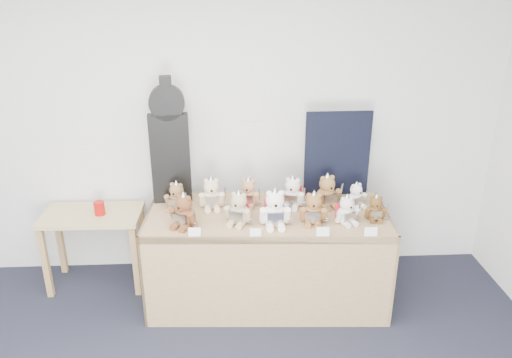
{
  "coord_description": "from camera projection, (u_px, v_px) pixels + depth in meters",
  "views": [
    {
      "loc": [
        0.6,
        -1.72,
        2.61
      ],
      "look_at": [
        0.79,
        1.8,
        1.15
      ],
      "focal_mm": 35.0,
      "sensor_mm": 36.0,
      "label": 1
    }
  ],
  "objects": [
    {
      "name": "entry_card_a",
      "position": [
        194.0,
        232.0,
        3.66
      ],
      "size": [
        0.09,
        0.02,
        0.07
      ],
      "primitive_type": "cube",
      "rotation": [
        -0.24,
        0.0,
        -0.05
      ],
      "color": "silver",
      "rests_on": "display_table"
    },
    {
      "name": "room_shell",
      "position": [
        252.0,
        104.0,
        4.3
      ],
      "size": [
        6.0,
        6.0,
        6.0
      ],
      "color": "white",
      "rests_on": "floor"
    },
    {
      "name": "teddy_front_centre",
      "position": [
        275.0,
        210.0,
        3.79
      ],
      "size": [
        0.27,
        0.22,
        0.33
      ],
      "rotation": [
        0.0,
        0.0,
        -0.01
      ],
      "color": "white",
      "rests_on": "display_table"
    },
    {
      "name": "navy_board",
      "position": [
        337.0,
        154.0,
        4.24
      ],
      "size": [
        0.56,
        0.03,
        0.75
      ],
      "primitive_type": "cube",
      "rotation": [
        0.0,
        0.0,
        0.02
      ],
      "color": "black",
      "rests_on": "display_table"
    },
    {
      "name": "teddy_back_centre_right",
      "position": [
        292.0,
        193.0,
        4.12
      ],
      "size": [
        0.23,
        0.22,
        0.29
      ],
      "rotation": [
        0.0,
        0.0,
        -0.31
      ],
      "color": "silver",
      "rests_on": "display_table"
    },
    {
      "name": "entry_card_b",
      "position": [
        255.0,
        232.0,
        3.66
      ],
      "size": [
        0.09,
        0.02,
        0.06
      ],
      "primitive_type": "cube",
      "rotation": [
        -0.24,
        0.0,
        -0.05
      ],
      "color": "silver",
      "rests_on": "display_table"
    },
    {
      "name": "teddy_front_far_right",
      "position": [
        347.0,
        211.0,
        3.84
      ],
      "size": [
        0.21,
        0.2,
        0.26
      ],
      "rotation": [
        0.0,
        0.0,
        0.35
      ],
      "color": "silver",
      "rests_on": "display_table"
    },
    {
      "name": "teddy_back_far_left",
      "position": [
        177.0,
        197.0,
        4.06
      ],
      "size": [
        0.21,
        0.2,
        0.27
      ],
      "rotation": [
        0.0,
        0.0,
        -0.32
      ],
      "color": "olive",
      "rests_on": "display_table"
    },
    {
      "name": "teddy_front_left",
      "position": [
        239.0,
        209.0,
        3.83
      ],
      "size": [
        0.23,
        0.23,
        0.29
      ],
      "rotation": [
        0.0,
        0.0,
        -0.38
      ],
      "color": "tan",
      "rests_on": "display_table"
    },
    {
      "name": "display_table",
      "position": [
        268.0,
        236.0,
        4.03
      ],
      "size": [
        1.99,
        0.91,
        0.81
      ],
      "rotation": [
        0.0,
        0.0,
        -0.05
      ],
      "color": "olive",
      "rests_on": "floor"
    },
    {
      "name": "entry_card_c",
      "position": [
        323.0,
        232.0,
        3.66
      ],
      "size": [
        0.1,
        0.03,
        0.07
      ],
      "primitive_type": "cube",
      "rotation": [
        -0.24,
        0.0,
        -0.05
      ],
      "color": "silver",
      "rests_on": "display_table"
    },
    {
      "name": "guitar_case",
      "position": [
        169.0,
        142.0,
        4.07
      ],
      "size": [
        0.33,
        0.12,
        1.06
      ],
      "rotation": [
        0.0,
        0.0,
        0.09
      ],
      "color": "black",
      "rests_on": "display_table"
    },
    {
      "name": "teddy_front_end",
      "position": [
        376.0,
        209.0,
        3.89
      ],
      "size": [
        0.19,
        0.16,
        0.23
      ],
      "rotation": [
        0.0,
        0.0,
        -0.1
      ],
      "color": "brown",
      "rests_on": "display_table"
    },
    {
      "name": "teddy_front_right",
      "position": [
        313.0,
        210.0,
        3.83
      ],
      "size": [
        0.23,
        0.2,
        0.29
      ],
      "rotation": [
        0.0,
        0.0,
        -0.17
      ],
      "color": "brown",
      "rests_on": "display_table"
    },
    {
      "name": "teddy_back_centre_left",
      "position": [
        248.0,
        193.0,
        4.13
      ],
      "size": [
        0.22,
        0.2,
        0.27
      ],
      "rotation": [
        0.0,
        0.0,
        -0.27
      ],
      "color": "tan",
      "rests_on": "display_table"
    },
    {
      "name": "teddy_back_end",
      "position": [
        356.0,
        196.0,
        4.12
      ],
      "size": [
        0.19,
        0.19,
        0.23
      ],
      "rotation": [
        0.0,
        0.0,
        0.46
      ],
      "color": "white",
      "rests_on": "display_table"
    },
    {
      "name": "teddy_back_right",
      "position": [
        327.0,
        192.0,
        4.11
      ],
      "size": [
        0.26,
        0.24,
        0.31
      ],
      "rotation": [
        0.0,
        0.0,
        0.3
      ],
      "color": "olive",
      "rests_on": "display_table"
    },
    {
      "name": "red_cup",
      "position": [
        99.0,
        208.0,
        4.24
      ],
      "size": [
        0.09,
        0.09,
        0.12
      ],
      "primitive_type": "cylinder",
      "color": "#AE0D0B",
      "rests_on": "side_table"
    },
    {
      "name": "teddy_front_far_left",
      "position": [
        184.0,
        212.0,
        3.78
      ],
      "size": [
        0.24,
        0.24,
        0.3
      ],
      "rotation": [
        0.0,
        0.0,
        -0.5
      ],
      "color": "brown",
      "rests_on": "display_table"
    },
    {
      "name": "teddy_back_left",
      "position": [
        212.0,
        195.0,
        4.08
      ],
      "size": [
        0.24,
        0.2,
        0.29
      ],
      "rotation": [
        0.0,
        0.0,
        0.06
      ],
      "color": "beige",
      "rests_on": "display_table"
    },
    {
      "name": "side_table",
      "position": [
        93.0,
        226.0,
        4.33
      ],
      "size": [
        0.85,
        0.48,
        0.7
      ],
      "rotation": [
        0.0,
        0.0,
        -0.01
      ],
      "color": "tan",
      "rests_on": "floor"
    },
    {
      "name": "entry_card_d",
      "position": [
        371.0,
        232.0,
        3.66
      ],
      "size": [
        0.1,
        0.03,
        0.07
      ],
      "primitive_type": "cube",
      "rotation": [
        -0.24,
        0.0,
        -0.05
      ],
      "color": "silver",
      "rests_on": "display_table"
    }
  ]
}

